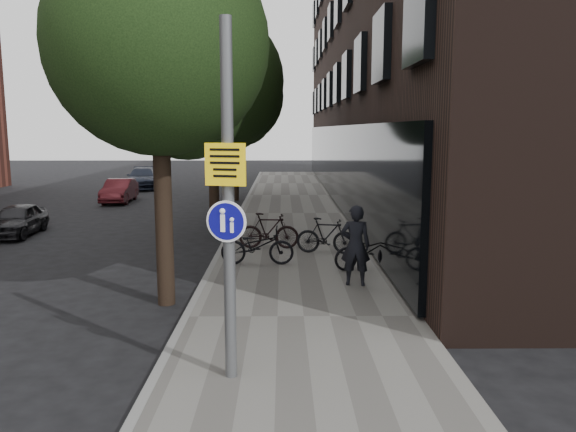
{
  "coord_description": "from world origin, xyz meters",
  "views": [
    {
      "loc": [
        -0.15,
        -6.93,
        3.64
      ],
      "look_at": [
        -0.05,
        3.68,
        2.0
      ],
      "focal_mm": 35.0,
      "sensor_mm": 36.0,
      "label": 1
    }
  ],
  "objects_px": {
    "parked_bike_facade_near": "(367,251)",
    "parked_car_near": "(17,220)",
    "pedestrian": "(355,245)",
    "signpost": "(228,203)"
  },
  "relations": [
    {
      "from": "parked_bike_facade_near",
      "to": "parked_car_near",
      "type": "xyz_separation_m",
      "value": [
        -11.35,
        5.32,
        -0.05
      ]
    },
    {
      "from": "pedestrian",
      "to": "parked_car_near",
      "type": "distance_m",
      "value": 12.8
    },
    {
      "from": "pedestrian",
      "to": "parked_bike_facade_near",
      "type": "distance_m",
      "value": 1.62
    },
    {
      "from": "parked_bike_facade_near",
      "to": "parked_car_near",
      "type": "bearing_deg",
      "value": 47.1
    },
    {
      "from": "signpost",
      "to": "parked_car_near",
      "type": "bearing_deg",
      "value": 141.12
    },
    {
      "from": "pedestrian",
      "to": "parked_car_near",
      "type": "height_order",
      "value": "pedestrian"
    },
    {
      "from": "signpost",
      "to": "parked_car_near",
      "type": "relative_size",
      "value": 1.55
    },
    {
      "from": "pedestrian",
      "to": "signpost",
      "type": "bearing_deg",
      "value": 70.44
    },
    {
      "from": "signpost",
      "to": "pedestrian",
      "type": "bearing_deg",
      "value": 78.36
    },
    {
      "from": "pedestrian",
      "to": "parked_bike_facade_near",
      "type": "bearing_deg",
      "value": -101.77
    }
  ]
}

